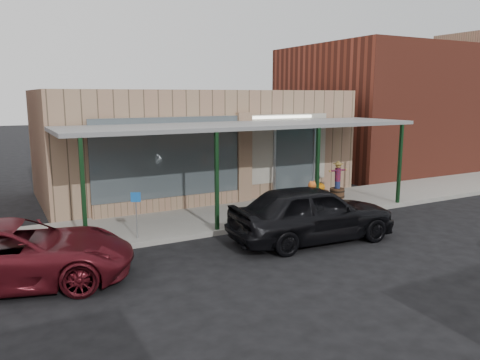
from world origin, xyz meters
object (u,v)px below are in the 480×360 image
handicap_sign (136,209)px  car_maroon (13,254)px  barrel_pumpkin (320,195)px  barrel_scarecrow (337,185)px  parked_sedan (312,213)px

handicap_sign → car_maroon: handicap_sign is taller
car_maroon → barrel_pumpkin: bearing=-60.3°
barrel_scarecrow → parked_sedan: (-3.83, -3.50, 0.17)m
barrel_pumpkin → car_maroon: car_maroon is taller
handicap_sign → car_maroon: size_ratio=0.26×
barrel_pumpkin → handicap_sign: 7.30m
handicap_sign → parked_sedan: parked_sedan is taller
barrel_scarecrow → handicap_sign: (-8.19, -1.43, 0.35)m
barrel_scarecrow → car_maroon: barrel_scarecrow is taller
barrel_pumpkin → car_maroon: size_ratio=0.16×
barrel_scarecrow → car_maroon: (-11.30, -2.96, 0.07)m
barrel_scarecrow → parked_sedan: bearing=-133.7°
handicap_sign → parked_sedan: (4.36, -2.07, -0.17)m
barrel_scarecrow → barrel_pumpkin: 1.06m
handicap_sign → barrel_scarecrow: bearing=33.2°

